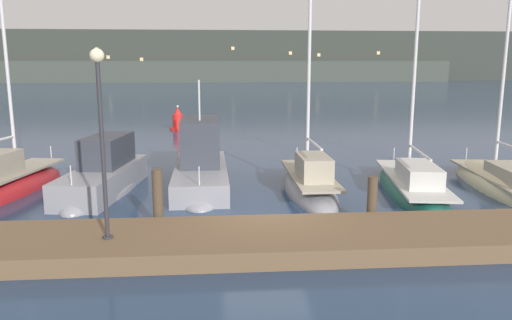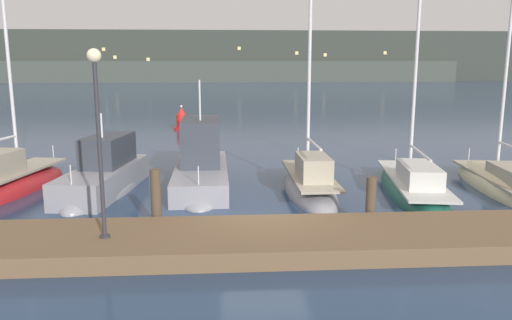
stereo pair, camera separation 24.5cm
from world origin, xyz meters
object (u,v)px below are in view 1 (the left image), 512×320
(motorboat_berth_3, at_px, (201,172))
(dock_lamppost, at_px, (101,116))
(motorboat_berth_2, at_px, (104,182))
(sailboat_berth_5, at_px, (412,188))
(sailboat_berth_6, at_px, (501,187))
(sailboat_berth_4, at_px, (310,187))
(channel_buoy, at_px, (178,121))
(sailboat_berth_1, at_px, (8,189))

(motorboat_berth_3, height_order, dock_lamppost, dock_lamppost)
(motorboat_berth_2, height_order, sailboat_berth_5, sailboat_berth_5)
(motorboat_berth_2, bearing_deg, sailboat_berth_6, -3.02)
(sailboat_berth_4, distance_m, channel_buoy, 18.44)
(sailboat_berth_6, bearing_deg, sailboat_berth_5, -178.29)
(dock_lamppost, bearing_deg, sailboat_berth_5, 28.97)
(sailboat_berth_1, distance_m, dock_lamppost, 8.51)
(motorboat_berth_3, relative_size, sailboat_berth_4, 0.80)
(motorboat_berth_3, bearing_deg, sailboat_berth_6, -8.18)
(sailboat_berth_4, xyz_separation_m, channel_buoy, (-5.90, 17.47, 0.42))
(sailboat_berth_1, height_order, dock_lamppost, sailboat_berth_1)
(motorboat_berth_2, xyz_separation_m, dock_lamppost, (1.42, -6.18, 3.02))
(motorboat_berth_3, height_order, sailboat_berth_4, sailboat_berth_4)
(sailboat_berth_1, distance_m, motorboat_berth_2, 3.35)
(sailboat_berth_4, distance_m, sailboat_berth_5, 3.69)
(motorboat_berth_3, xyz_separation_m, sailboat_berth_4, (3.90, -1.47, -0.32))
(sailboat_berth_6, distance_m, channel_buoy, 21.86)
(motorboat_berth_3, relative_size, sailboat_berth_6, 0.62)
(sailboat_berth_4, bearing_deg, motorboat_berth_3, 159.33)
(dock_lamppost, bearing_deg, sailboat_berth_1, 127.23)
(motorboat_berth_2, relative_size, sailboat_berth_5, 0.67)
(motorboat_berth_3, distance_m, dock_lamppost, 7.82)
(motorboat_berth_2, bearing_deg, sailboat_berth_5, -4.48)
(motorboat_berth_2, distance_m, channel_buoy, 16.88)
(motorboat_berth_3, bearing_deg, sailboat_berth_1, -173.95)
(motorboat_berth_3, bearing_deg, sailboat_berth_4, -20.67)
(sailboat_berth_1, bearing_deg, motorboat_berth_3, 6.05)
(motorboat_berth_2, bearing_deg, sailboat_berth_1, 178.29)
(channel_buoy, bearing_deg, sailboat_berth_6, -53.54)
(sailboat_berth_4, bearing_deg, channel_buoy, 108.65)
(sailboat_berth_6, relative_size, dock_lamppost, 2.55)
(motorboat_berth_3, bearing_deg, channel_buoy, 97.12)
(motorboat_berth_2, distance_m, dock_lamppost, 7.02)
(sailboat_berth_4, bearing_deg, sailboat_berth_5, -3.27)
(sailboat_berth_6, relative_size, channel_buoy, 6.64)
(sailboat_berth_4, xyz_separation_m, sailboat_berth_6, (7.09, -0.11, -0.10))
(sailboat_berth_6, bearing_deg, sailboat_berth_1, 177.23)
(sailboat_berth_4, relative_size, sailboat_berth_5, 0.95)
(sailboat_berth_1, bearing_deg, sailboat_berth_4, -4.03)
(motorboat_berth_2, xyz_separation_m, sailboat_berth_5, (11.02, -0.86, -0.23))
(dock_lamppost, bearing_deg, motorboat_berth_3, 73.96)
(motorboat_berth_2, xyz_separation_m, sailboat_berth_6, (14.43, -0.76, -0.26))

